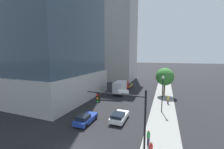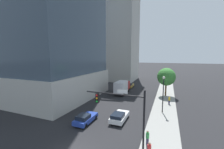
{
  "view_description": "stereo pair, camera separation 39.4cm",
  "coord_description": "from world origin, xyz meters",
  "px_view_note": "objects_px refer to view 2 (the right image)",
  "views": [
    {
      "loc": [
        7.76,
        -10.35,
        9.43
      ],
      "look_at": [
        0.8,
        8.28,
        6.85
      ],
      "focal_mm": 22.89,
      "sensor_mm": 36.0,
      "label": 1
    },
    {
      "loc": [
        8.12,
        -10.2,
        9.43
      ],
      "look_at": [
        0.8,
        8.28,
        6.85
      ],
      "focal_mm": 22.89,
      "sensor_mm": 36.0,
      "label": 2
    }
  ],
  "objects_px": {
    "car_blue": "(85,118)",
    "construction_building": "(117,31)",
    "car_gold": "(129,85)",
    "street_lamp": "(163,89)",
    "box_truck": "(122,87)",
    "traffic_light_pole": "(122,107)",
    "car_white": "(119,117)",
    "pedestrian_yellow_shirt": "(169,100)",
    "pedestrian_green_shirt": "(147,138)",
    "street_tree": "(166,77)"
  },
  "relations": [
    {
      "from": "car_blue",
      "to": "construction_building",
      "type": "bearing_deg",
      "value": 103.19
    },
    {
      "from": "construction_building",
      "to": "box_truck",
      "type": "height_order",
      "value": "construction_building"
    },
    {
      "from": "construction_building",
      "to": "car_white",
      "type": "xyz_separation_m",
      "value": [
        13.07,
        -35.2,
        -18.58
      ]
    },
    {
      "from": "construction_building",
      "to": "car_white",
      "type": "height_order",
      "value": "construction_building"
    },
    {
      "from": "pedestrian_green_shirt",
      "to": "box_truck",
      "type": "bearing_deg",
      "value": 114.78
    },
    {
      "from": "car_white",
      "to": "pedestrian_green_shirt",
      "type": "bearing_deg",
      "value": -43.8
    },
    {
      "from": "construction_building",
      "to": "pedestrian_green_shirt",
      "type": "height_order",
      "value": "construction_building"
    },
    {
      "from": "construction_building",
      "to": "street_lamp",
      "type": "bearing_deg",
      "value": -57.74
    },
    {
      "from": "traffic_light_pole",
      "to": "car_white",
      "type": "relative_size",
      "value": 1.58
    },
    {
      "from": "pedestrian_yellow_shirt",
      "to": "car_blue",
      "type": "bearing_deg",
      "value": -131.81
    },
    {
      "from": "street_lamp",
      "to": "pedestrian_green_shirt",
      "type": "relative_size",
      "value": 3.81
    },
    {
      "from": "traffic_light_pole",
      "to": "car_gold",
      "type": "relative_size",
      "value": 1.6
    },
    {
      "from": "construction_building",
      "to": "car_white",
      "type": "distance_m",
      "value": 41.9
    },
    {
      "from": "construction_building",
      "to": "car_gold",
      "type": "relative_size",
      "value": 10.58
    },
    {
      "from": "construction_building",
      "to": "pedestrian_green_shirt",
      "type": "relative_size",
      "value": 27.01
    },
    {
      "from": "car_gold",
      "to": "pedestrian_yellow_shirt",
      "type": "relative_size",
      "value": 2.52
    },
    {
      "from": "construction_building",
      "to": "car_gold",
      "type": "distance_m",
      "value": 24.34
    },
    {
      "from": "car_white",
      "to": "box_truck",
      "type": "relative_size",
      "value": 0.6
    },
    {
      "from": "street_tree",
      "to": "car_blue",
      "type": "height_order",
      "value": "street_tree"
    },
    {
      "from": "car_white",
      "to": "box_truck",
      "type": "xyz_separation_m",
      "value": [
        -4.29,
        14.86,
        1.09
      ]
    },
    {
      "from": "car_blue",
      "to": "street_lamp",
      "type": "bearing_deg",
      "value": 37.72
    },
    {
      "from": "car_gold",
      "to": "box_truck",
      "type": "relative_size",
      "value": 0.59
    },
    {
      "from": "street_tree",
      "to": "box_truck",
      "type": "distance_m",
      "value": 10.74
    },
    {
      "from": "construction_building",
      "to": "car_blue",
      "type": "bearing_deg",
      "value": -76.81
    },
    {
      "from": "car_gold",
      "to": "pedestrian_yellow_shirt",
      "type": "distance_m",
      "value": 16.38
    },
    {
      "from": "car_white",
      "to": "car_gold",
      "type": "bearing_deg",
      "value": 100.95
    },
    {
      "from": "street_lamp",
      "to": "car_blue",
      "type": "bearing_deg",
      "value": -142.28
    },
    {
      "from": "street_lamp",
      "to": "car_blue",
      "type": "xyz_separation_m",
      "value": [
        -10.0,
        -7.73,
        -3.41
      ]
    },
    {
      "from": "car_gold",
      "to": "street_lamp",
      "type": "bearing_deg",
      "value": -59.1
    },
    {
      "from": "traffic_light_pole",
      "to": "pedestrian_yellow_shirt",
      "type": "distance_m",
      "value": 16.39
    },
    {
      "from": "car_blue",
      "to": "traffic_light_pole",
      "type": "bearing_deg",
      "value": -25.26
    },
    {
      "from": "pedestrian_yellow_shirt",
      "to": "pedestrian_green_shirt",
      "type": "relative_size",
      "value": 1.01
    },
    {
      "from": "construction_building",
      "to": "car_blue",
      "type": "xyz_separation_m",
      "value": [
        8.79,
        -37.49,
        -18.61
      ]
    },
    {
      "from": "car_gold",
      "to": "pedestrian_green_shirt",
      "type": "height_order",
      "value": "pedestrian_green_shirt"
    },
    {
      "from": "traffic_light_pole",
      "to": "pedestrian_yellow_shirt",
      "type": "bearing_deg",
      "value": 72.98
    },
    {
      "from": "traffic_light_pole",
      "to": "car_white",
      "type": "height_order",
      "value": "traffic_light_pole"
    },
    {
      "from": "car_blue",
      "to": "pedestrian_yellow_shirt",
      "type": "distance_m",
      "value": 16.57
    },
    {
      "from": "traffic_light_pole",
      "to": "car_white",
      "type": "bearing_deg",
      "value": 111.35
    },
    {
      "from": "construction_building",
      "to": "traffic_light_pole",
      "type": "height_order",
      "value": "construction_building"
    },
    {
      "from": "construction_building",
      "to": "street_lamp",
      "type": "distance_m",
      "value": 38.33
    },
    {
      "from": "car_gold",
      "to": "street_tree",
      "type": "bearing_deg",
      "value": -29.63
    },
    {
      "from": "car_white",
      "to": "pedestrian_yellow_shirt",
      "type": "relative_size",
      "value": 2.55
    },
    {
      "from": "car_blue",
      "to": "pedestrian_yellow_shirt",
      "type": "xyz_separation_m",
      "value": [
        11.05,
        12.35,
        0.29
      ]
    },
    {
      "from": "car_blue",
      "to": "pedestrian_yellow_shirt",
      "type": "relative_size",
      "value": 2.53
    },
    {
      "from": "street_tree",
      "to": "car_white",
      "type": "distance_m",
      "value": 17.81
    },
    {
      "from": "car_gold",
      "to": "pedestrian_green_shirt",
      "type": "relative_size",
      "value": 2.55
    },
    {
      "from": "street_lamp",
      "to": "car_blue",
      "type": "relative_size",
      "value": 1.49
    },
    {
      "from": "box_truck",
      "to": "pedestrian_green_shirt",
      "type": "bearing_deg",
      "value": -65.22
    },
    {
      "from": "street_tree",
      "to": "pedestrian_green_shirt",
      "type": "distance_m",
      "value": 21.11
    },
    {
      "from": "construction_building",
      "to": "pedestrian_yellow_shirt",
      "type": "relative_size",
      "value": 26.69
    }
  ]
}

